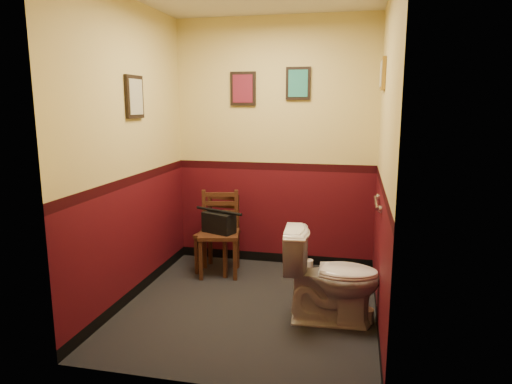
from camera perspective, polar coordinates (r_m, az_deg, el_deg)
floor at (r=4.23m, az=-0.75°, el=-14.08°), size 2.20×2.40×0.00m
wall_back at (r=5.02m, az=2.35°, el=5.94°), size 2.20×0.00×2.70m
wall_front at (r=2.71m, az=-6.63°, el=1.56°), size 2.20×0.00×2.70m
wall_left at (r=4.24m, az=-15.47°, el=4.63°), size 0.00×2.40×2.70m
wall_right at (r=3.76m, az=15.78°, el=3.84°), size 0.00×2.40×2.70m
grab_bar at (r=4.07m, az=14.87°, el=-1.31°), size 0.05×0.56×0.06m
framed_print_back_a at (r=5.06m, az=-1.64°, el=12.79°), size 0.28×0.04×0.36m
framed_print_back_b at (r=4.95m, az=5.30°, el=13.36°), size 0.26×0.04×0.34m
framed_print_left at (r=4.30m, az=-14.94°, el=11.41°), size 0.04×0.30×0.38m
framed_print_right at (r=4.34m, az=15.56°, el=14.02°), size 0.04×0.34×0.28m
toilet at (r=3.87m, az=9.41°, el=-10.44°), size 0.82×0.49×0.78m
toilet_brush at (r=4.02m, az=13.64°, el=-14.67°), size 0.12×0.12×0.43m
chair_left at (r=4.97m, az=-4.70°, el=-5.13°), size 0.43×0.43×0.82m
chair_right at (r=4.87m, az=-4.60°, el=-5.13°), size 0.49×0.49×0.88m
handbag at (r=4.80m, az=-4.66°, el=-3.81°), size 0.38×0.28×0.25m
tp_stack at (r=5.10m, az=5.83°, el=-8.60°), size 0.24×0.12×0.21m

